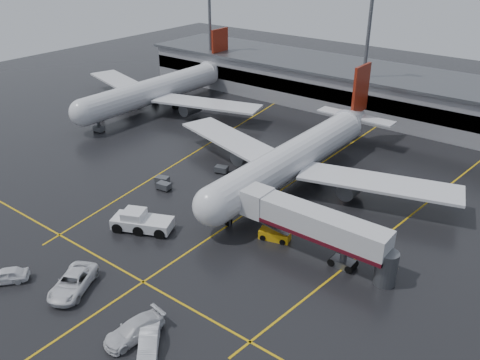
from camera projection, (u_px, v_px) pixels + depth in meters
The scene contains 22 objects.
ground at pixel (260, 204), 70.49m from camera, with size 220.00×220.00×0.00m, color black.
apron_line_centre at pixel (260, 204), 70.49m from camera, with size 0.25×90.00×0.02m, color gold.
apron_line_stop at pixel (143, 282), 54.92m from camera, with size 60.00×0.25×0.02m, color gold.
apron_line_left at pixel (201, 148), 88.50m from camera, with size 0.25×70.00×0.02m, color gold.
apron_line_right at pixel (411, 215), 67.73m from camera, with size 0.25×70.00×0.02m, color gold.
terminal at pixel (397, 95), 102.48m from camera, with size 122.00×19.00×8.60m.
light_mast_left at pixel (210, 25), 118.34m from camera, with size 3.00×1.20×25.45m.
light_mast_mid at pixel (367, 47), 96.47m from camera, with size 3.00×1.20×25.45m.
main_airliner at pixel (298, 155), 75.47m from camera, with size 48.80×45.60×14.10m.
second_airliner at pixel (160, 89), 106.93m from camera, with size 48.80×45.60×14.10m.
jet_bridge at pixel (314, 225), 58.00m from camera, with size 19.90×3.40×6.05m.
pushback_tractor at pixel (141, 222), 64.11m from camera, with size 8.29×5.99×2.75m.
belt_loader at pixel (275, 235), 62.29m from camera, with size 4.13×2.62×2.43m.
service_van_a at pixel (73, 283), 53.32m from camera, with size 3.18×6.89×1.91m, color white.
service_van_b at pixel (134, 330), 47.13m from camera, with size 2.47×6.08×1.76m, color silver.
service_van_c at pixel (149, 342), 45.79m from camera, with size 1.70×4.89×1.61m, color white.
service_van_d at pixel (6, 275), 54.65m from camera, with size 1.94×4.82×1.64m, color white.
baggage_cart_a at pixel (164, 186), 74.19m from camera, with size 2.15×1.55×1.12m.
baggage_cart_b at pixel (162, 180), 76.00m from camera, with size 2.30×1.85×1.12m.
baggage_cart_c at pixel (221, 169), 79.37m from camera, with size 2.29×1.82×1.12m.
baggage_cart_d at pixel (100, 117), 101.74m from camera, with size 2.35×1.99×1.12m.
baggage_cart_e at pixel (99, 129), 95.48m from camera, with size 2.14×1.52×1.12m.
Camera 1 is at (35.38, -50.39, 34.61)m, focal length 37.47 mm.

